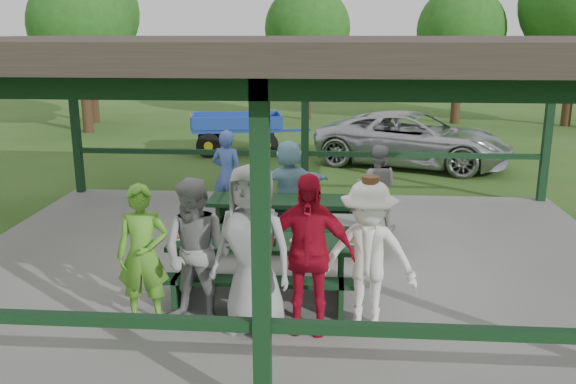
# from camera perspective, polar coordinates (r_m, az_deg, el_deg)

# --- Properties ---
(ground) EXTENTS (90.00, 90.00, 0.00)m
(ground) POSITION_cam_1_polar(r_m,az_deg,el_deg) (9.15, 0.40, -7.14)
(ground) COLOR #2B4D18
(ground) RESTS_ON ground
(concrete_slab) EXTENTS (10.00, 8.00, 0.10)m
(concrete_slab) POSITION_cam_1_polar(r_m,az_deg,el_deg) (9.13, 0.40, -6.85)
(concrete_slab) COLOR slate
(concrete_slab) RESTS_ON ground
(pavilion_structure) EXTENTS (10.60, 8.60, 3.24)m
(pavilion_structure) POSITION_cam_1_polar(r_m,az_deg,el_deg) (8.50, 0.44, 13.11)
(pavilion_structure) COLOR black
(pavilion_structure) RESTS_ON concrete_slab
(picnic_table_near) EXTENTS (2.35, 1.39, 0.75)m
(picnic_table_near) POSITION_cam_1_polar(r_m,az_deg,el_deg) (7.85, -2.36, -6.48)
(picnic_table_near) COLOR black
(picnic_table_near) RESTS_ON concrete_slab
(picnic_table_far) EXTENTS (2.75, 1.39, 0.75)m
(picnic_table_far) POSITION_cam_1_polar(r_m,az_deg,el_deg) (9.71, 0.72, -2.21)
(picnic_table_far) COLOR black
(picnic_table_far) RESTS_ON concrete_slab
(table_setting) EXTENTS (2.39, 0.45, 0.10)m
(table_setting) POSITION_cam_1_polar(r_m,az_deg,el_deg) (7.76, -2.50, -4.26)
(table_setting) COLOR white
(table_setting) RESTS_ON picnic_table_near
(contestant_green) EXTENTS (0.64, 0.45, 1.66)m
(contestant_green) POSITION_cam_1_polar(r_m,az_deg,el_deg) (7.22, -13.41, -5.75)
(contestant_green) COLOR #549A29
(contestant_green) RESTS_ON concrete_slab
(contestant_grey_left) EXTENTS (0.97, 0.82, 1.74)m
(contestant_grey_left) POSITION_cam_1_polar(r_m,az_deg,el_deg) (7.05, -8.51, -5.68)
(contestant_grey_left) COLOR gray
(contestant_grey_left) RESTS_ON concrete_slab
(contestant_grey_mid) EXTENTS (1.09, 0.88, 1.94)m
(contestant_grey_mid) POSITION_cam_1_polar(r_m,az_deg,el_deg) (6.80, -3.33, -5.38)
(contestant_grey_mid) COLOR #969699
(contestant_grey_mid) RESTS_ON concrete_slab
(contestant_red) EXTENTS (1.11, 0.53, 1.84)m
(contestant_red) POSITION_cam_1_polar(r_m,az_deg,el_deg) (6.82, 1.78, -5.75)
(contestant_red) COLOR #B30D26
(contestant_red) RESTS_ON concrete_slab
(contestant_white_fedora) EXTENTS (1.22, 0.84, 1.79)m
(contestant_white_fedora) POSITION_cam_1_polar(r_m,az_deg,el_deg) (6.94, 7.47, -5.94)
(contestant_white_fedora) COLOR white
(contestant_white_fedora) RESTS_ON concrete_slab
(spectator_lblue) EXTENTS (1.54, 0.88, 1.58)m
(spectator_lblue) POSITION_cam_1_polar(r_m,az_deg,el_deg) (10.33, 0.06, 0.61)
(spectator_lblue) COLOR #84B8CC
(spectator_lblue) RESTS_ON concrete_slab
(spectator_blue) EXTENTS (0.68, 0.54, 1.63)m
(spectator_blue) POSITION_cam_1_polar(r_m,az_deg,el_deg) (11.06, -5.68, 1.63)
(spectator_blue) COLOR #415BA9
(spectator_blue) RESTS_ON concrete_slab
(spectator_grey) EXTENTS (0.81, 0.68, 1.48)m
(spectator_grey) POSITION_cam_1_polar(r_m,az_deg,el_deg) (10.54, 8.30, 0.46)
(spectator_grey) COLOR gray
(spectator_grey) RESTS_ON concrete_slab
(pickup_truck) EXTENTS (5.50, 3.84, 1.39)m
(pickup_truck) POSITION_cam_1_polar(r_m,az_deg,el_deg) (16.34, 11.65, 4.86)
(pickup_truck) COLOR silver
(pickup_truck) RESTS_ON ground
(farm_trailer) EXTENTS (3.51, 1.90, 1.22)m
(farm_trailer) POSITION_cam_1_polar(r_m,az_deg,el_deg) (17.81, -4.80, 5.60)
(farm_trailer) COLOR navy
(farm_trailer) RESTS_ON ground
(tree_far_left) EXTENTS (3.88, 3.88, 6.06)m
(tree_far_left) POSITION_cam_1_polar(r_m,az_deg,el_deg) (24.93, -18.31, 15.60)
(tree_far_left) COLOR #322114
(tree_far_left) RESTS_ON ground
(tree_left) EXTENTS (3.34, 3.34, 5.22)m
(tree_left) POSITION_cam_1_polar(r_m,az_deg,el_deg) (24.57, 1.82, 14.99)
(tree_left) COLOR #322114
(tree_left) RESTS_ON ground
(tree_mid) EXTENTS (3.28, 3.28, 5.12)m
(tree_mid) POSITION_cam_1_polar(r_m,az_deg,el_deg) (24.34, 15.87, 14.30)
(tree_mid) COLOR #322114
(tree_mid) RESTS_ON ground
(tree_edge_left) EXTENTS (3.45, 3.45, 5.38)m
(tree_edge_left) POSITION_cam_1_polar(r_m,az_deg,el_deg) (22.42, -18.89, 14.55)
(tree_edge_left) COLOR #322114
(tree_edge_left) RESTS_ON ground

